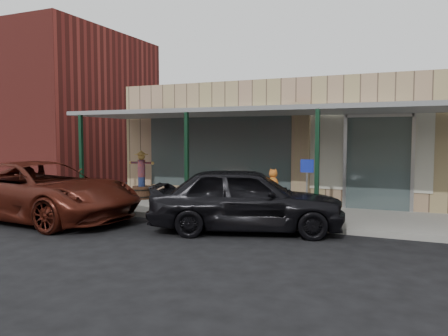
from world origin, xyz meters
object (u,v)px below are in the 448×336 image
at_px(parked_sedan, 246,199).
at_px(barrel_scarecrow, 142,182).
at_px(handicap_sign, 307,182).
at_px(car_maroon, 41,191).
at_px(barrel_pumpkin, 214,202).

bearing_deg(parked_sedan, barrel_scarecrow, 41.86).
bearing_deg(handicap_sign, car_maroon, -169.37).
relative_size(barrel_pumpkin, car_maroon, 0.12).
bearing_deg(handicap_sign, barrel_scarecrow, 158.71).
bearing_deg(parked_sedan, car_maroon, 80.68).
height_order(handicap_sign, car_maroon, handicap_sign).
xyz_separation_m(barrel_scarecrow, car_maroon, (-0.77, -3.80, 0.09)).
bearing_deg(barrel_scarecrow, handicap_sign, -26.11).
relative_size(barrel_pumpkin, parked_sedan, 0.14).
distance_m(barrel_scarecrow, barrel_pumpkin, 3.47).
xyz_separation_m(barrel_scarecrow, handicap_sign, (6.28, -1.95, 0.45)).
relative_size(barrel_scarecrow, parked_sedan, 0.34).
relative_size(barrel_scarecrow, barrel_pumpkin, 2.44).
height_order(barrel_scarecrow, parked_sedan, barrel_scarecrow).
bearing_deg(handicap_sign, barrel_pumpkin, 159.56).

